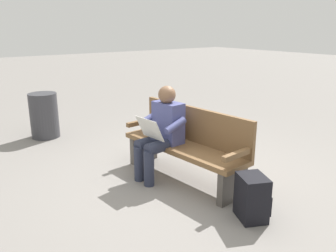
% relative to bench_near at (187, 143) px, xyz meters
% --- Properties ---
extents(ground_plane, '(40.00, 40.00, 0.00)m').
position_rel_bench_near_xyz_m(ground_plane, '(-0.01, 0.07, -0.46)').
color(ground_plane, gray).
extents(bench_near, '(1.84, 0.64, 0.90)m').
position_rel_bench_near_xyz_m(bench_near, '(0.00, 0.00, 0.00)').
color(bench_near, brown).
rests_on(bench_near, ground).
extents(person_seated, '(0.60, 0.60, 1.18)m').
position_rel_bench_near_xyz_m(person_seated, '(0.20, 0.25, 0.17)').
color(person_seated, '#474C84').
rests_on(person_seated, ground).
extents(backpack, '(0.40, 0.38, 0.46)m').
position_rel_bench_near_xyz_m(backpack, '(-1.18, 0.11, -0.23)').
color(backpack, black).
rests_on(backpack, ground).
extents(trash_bin, '(0.48, 0.48, 0.78)m').
position_rel_bench_near_xyz_m(trash_bin, '(2.77, 0.93, -0.07)').
color(trash_bin, '#38383D').
rests_on(trash_bin, ground).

